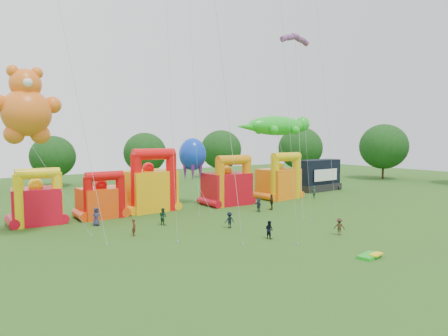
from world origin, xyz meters
TOP-DOWN VIEW (x-y plane):
  - ground at (0.00, 0.00)m, footprint 160.00×160.00m
  - tree_ring at (-1.19, 0.62)m, footprint 124.83×126.94m
  - bouncy_castle_0 at (-16.41, 27.26)m, footprint 4.91×4.11m
  - bouncy_castle_1 at (-9.93, 26.91)m, footprint 4.83×4.03m
  - bouncy_castle_2 at (-3.89, 27.71)m, footprint 6.13×5.11m
  - bouncy_castle_3 at (6.26, 25.80)m, footprint 5.67×4.64m
  - bouncy_castle_4 at (15.39, 25.77)m, footprint 5.94×5.04m
  - stage_trailer at (26.29, 28.20)m, footprint 8.03×3.26m
  - teddy_bear_kite at (-16.87, 20.78)m, footprint 7.54×4.02m
  - gecko_kite at (17.47, 28.58)m, footprint 14.18×6.02m
  - octopus_kite at (2.53, 27.71)m, footprint 3.54×8.05m
  - parafoil_kites at (-0.54, 17.12)m, footprint 30.77×13.90m
  - diamond_kites at (2.71, 15.62)m, footprint 19.92×21.07m
  - folded_kite_bundle at (1.52, 1.10)m, footprint 2.14×1.36m
  - spectator_0 at (-11.72, 23.12)m, footprint 0.97×0.69m
  - spectator_1 at (-10.21, 17.12)m, footprint 0.59×0.68m
  - spectator_2 at (-6.09, 19.70)m, footprint 0.86×0.99m
  - spectator_3 at (-1.44, 14.71)m, footprint 1.05×0.65m
  - spectator_4 at (8.38, 19.65)m, footprint 0.90×1.22m
  - spectator_5 at (6.30, 19.61)m, footprint 0.71×1.57m
  - spectator_6 at (13.83, 25.00)m, footprint 0.98×0.73m
  - spectator_7 at (19.39, 22.81)m, footprint 0.77×0.71m
  - spectator_8 at (-0.93, 9.49)m, footprint 0.68×0.83m
  - spectator_9 at (5.11, 6.83)m, footprint 1.09×1.11m

SIDE VIEW (x-z plane):
  - ground at x=0.00m, z-range 0.00..0.00m
  - folded_kite_bundle at x=1.52m, z-range -0.02..0.29m
  - spectator_9 at x=5.11m, z-range 0.00..1.53m
  - spectator_3 at x=-1.44m, z-range 0.00..1.56m
  - spectator_1 at x=-10.21m, z-range 0.00..1.57m
  - spectator_8 at x=-0.93m, z-range 0.00..1.58m
  - spectator_5 at x=6.30m, z-range 0.00..1.63m
  - spectator_2 at x=-6.09m, z-range 0.00..1.72m
  - spectator_7 at x=19.39m, z-range 0.00..1.77m
  - spectator_6 at x=13.83m, z-range 0.00..1.84m
  - spectator_0 at x=-11.72m, z-range 0.00..1.84m
  - spectator_4 at x=8.38m, z-range 0.00..1.93m
  - bouncy_castle_1 at x=-9.93m, z-range -0.60..4.57m
  - bouncy_castle_0 at x=-16.41m, z-range -0.68..5.11m
  - bouncy_castle_3 at x=6.26m, z-range -0.79..5.72m
  - stage_trailer at x=26.29m, z-range -0.09..5.02m
  - bouncy_castle_4 at x=15.39m, z-range -0.81..5.83m
  - bouncy_castle_2 at x=-3.89m, z-range -0.92..6.57m
  - octopus_kite at x=2.53m, z-range 0.34..9.11m
  - tree_ring at x=-1.19m, z-range 0.22..12.30m
  - teddy_bear_kite at x=-16.87m, z-range 0.54..15.42m
  - gecko_kite at x=17.47m, z-range 3.93..16.00m
  - parafoil_kites at x=-0.54m, z-range -2.56..25.33m
  - diamond_kites at x=2.71m, z-range -3.16..36.15m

